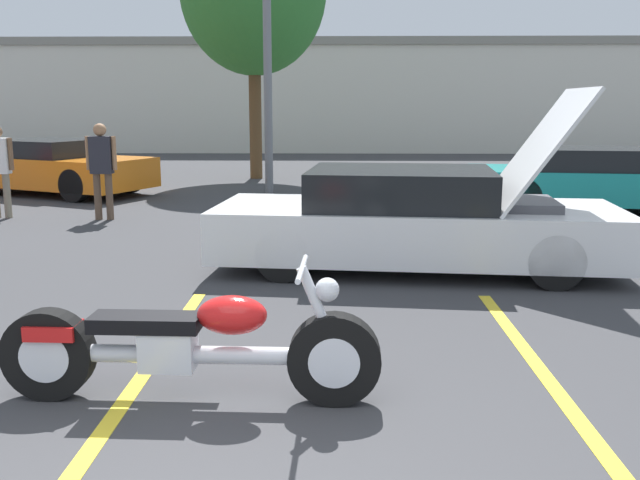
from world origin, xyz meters
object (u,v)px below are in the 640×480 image
show_car_hood_open (417,220)px  parked_car_right_row (594,181)px  motorcycle (188,346)px  spectator_midground (102,163)px  parked_car_mid_row (55,167)px

show_car_hood_open → parked_car_right_row: 5.94m
motorcycle → parked_car_right_row: (5.70, 8.56, 0.19)m
show_car_hood_open → parked_car_right_row: show_car_hood_open is taller
motorcycle → parked_car_right_row: parked_car_right_row is taller
show_car_hood_open → spectator_midground: show_car_hood_open is taller
motorcycle → parked_car_mid_row: size_ratio=0.56×
show_car_hood_open → parked_car_right_row: (3.74, 4.62, -0.02)m
show_car_hood_open → parked_car_mid_row: 9.90m
show_car_hood_open → parked_car_mid_row: bearing=141.3°
motorcycle → spectator_midground: spectator_midground is taller
show_car_hood_open → spectator_midground: (-4.93, 3.51, 0.38)m
show_car_hood_open → motorcycle: bearing=-110.9°
parked_car_right_row → spectator_midground: bearing=-165.4°
parked_car_right_row → motorcycle: bearing=-116.4°
parked_car_mid_row → show_car_hood_open: bearing=-19.6°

